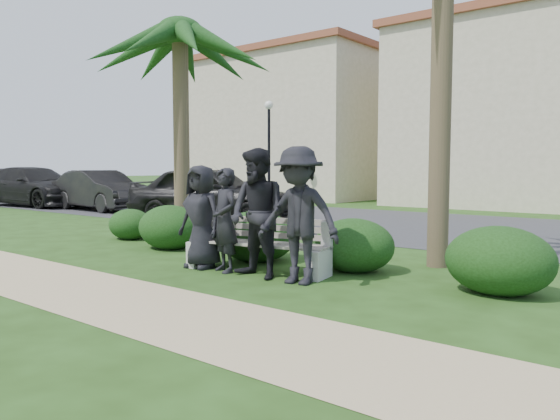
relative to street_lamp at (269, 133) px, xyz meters
The scene contains 21 objects.
ground 15.29m from the street_lamp, 53.13° to the right, with size 160.00×160.00×0.00m, color #213D11.
footpath 16.74m from the street_lamp, 56.89° to the right, with size 30.00×1.60×0.01m, color tan.
asphalt_street 10.28m from the street_lamp, 23.96° to the right, with size 160.00×8.00×0.01m, color #2D2D30.
stucco_bldg_left 6.75m from the street_lamp, 116.57° to the left, with size 10.40×8.40×7.30m.
stucco_bldg_right 10.03m from the street_lamp, 36.87° to the left, with size 8.40×8.40×7.30m.
street_lamp is the anchor object (origin of this frame).
park_bench 15.15m from the street_lamp, 50.43° to the right, with size 2.29×0.92×0.77m.
man_a 14.79m from the street_lamp, 53.86° to the right, with size 0.77×0.50×1.57m, color black.
man_b 15.11m from the street_lamp, 52.29° to the right, with size 0.56×0.36×1.52m, color black.
man_c 15.53m from the street_lamp, 50.40° to the right, with size 0.87×0.68×1.80m, color black.
man_d 15.91m from the street_lamp, 48.41° to the right, with size 1.17×0.67×1.80m, color black.
hedge_a 11.88m from the street_lamp, 64.66° to the right, with size 1.02×0.85×0.67m, color black.
hedge_b 12.97m from the street_lamp, 58.27° to the right, with size 1.30×1.08×0.85m, color black.
hedge_c 14.21m from the street_lamp, 50.83° to the right, with size 1.29×1.07×0.84m, color black.
hedge_d 14.06m from the street_lamp, 50.43° to the right, with size 1.25×1.03×0.81m, color black.
hedge_e 15.16m from the street_lamp, 45.00° to the right, with size 1.24×1.02×0.81m, color black.
hedge_f 16.81m from the street_lamp, 40.14° to the right, with size 1.31×1.08×0.85m, color black.
palm_left 11.97m from the street_lamp, 58.34° to the right, with size 3.00×3.00×5.13m.
car_a 8.09m from the street_lamp, 61.78° to the right, with size 1.87×4.65×1.58m, color black.
car_b 7.22m from the street_lamp, 111.16° to the right, with size 1.51×4.33×1.43m, color black.
car_c 9.60m from the street_lamp, 133.22° to the right, with size 2.16×5.32×1.54m, color black.
Camera 1 is at (5.75, -5.47, 1.53)m, focal length 35.00 mm.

